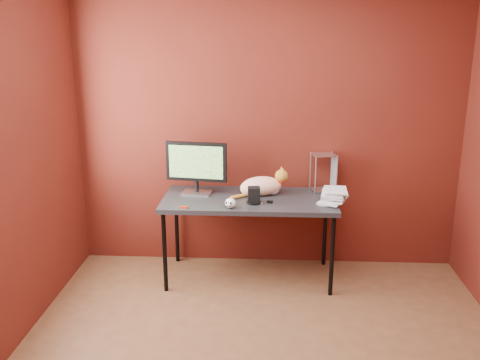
# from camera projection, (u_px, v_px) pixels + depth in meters

# --- Properties ---
(room) EXTENTS (3.52, 3.52, 2.61)m
(room) POSITION_uv_depth(u_px,v_px,m) (267.00, 158.00, 3.12)
(room) COLOR brown
(room) RESTS_ON ground
(desk) EXTENTS (1.50, 0.70, 0.75)m
(desk) POSITION_uv_depth(u_px,v_px,m) (249.00, 204.00, 4.65)
(desk) COLOR black
(desk) RESTS_ON ground
(monitor) EXTENTS (0.54, 0.21, 0.47)m
(monitor) POSITION_uv_depth(u_px,v_px,m) (196.00, 165.00, 4.68)
(monitor) COLOR #BABABF
(monitor) RESTS_ON desk
(cat) EXTENTS (0.50, 0.29, 0.25)m
(cat) POSITION_uv_depth(u_px,v_px,m) (262.00, 186.00, 4.70)
(cat) COLOR orange
(cat) RESTS_ON desk
(skull_mug) EXTENTS (0.09, 0.09, 0.08)m
(skull_mug) POSITION_uv_depth(u_px,v_px,m) (230.00, 203.00, 4.37)
(skull_mug) COLOR white
(skull_mug) RESTS_ON desk
(speaker) EXTENTS (0.12, 0.12, 0.14)m
(speaker) POSITION_uv_depth(u_px,v_px,m) (254.00, 196.00, 4.49)
(speaker) COLOR black
(speaker) RESTS_ON desk
(book_stack) EXTENTS (0.28, 0.31, 1.25)m
(book_stack) POSITION_uv_depth(u_px,v_px,m) (326.00, 129.00, 4.39)
(book_stack) COLOR beige
(book_stack) RESTS_ON desk
(wire_rack) EXTENTS (0.23, 0.20, 0.34)m
(wire_rack) POSITION_uv_depth(u_px,v_px,m) (323.00, 172.00, 4.81)
(wire_rack) COLOR #BABABF
(wire_rack) RESTS_ON desk
(pocket_knife) EXTENTS (0.07, 0.04, 0.01)m
(pocket_knife) POSITION_uv_depth(u_px,v_px,m) (184.00, 207.00, 4.39)
(pocket_knife) COLOR maroon
(pocket_knife) RESTS_ON desk
(black_gadget) EXTENTS (0.05, 0.04, 0.02)m
(black_gadget) POSITION_uv_depth(u_px,v_px,m) (270.00, 202.00, 4.51)
(black_gadget) COLOR black
(black_gadget) RESTS_ON desk
(washer) EXTENTS (0.05, 0.05, 0.00)m
(washer) POSITION_uv_depth(u_px,v_px,m) (260.00, 203.00, 4.50)
(washer) COLOR #BABABF
(washer) RESTS_ON desk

